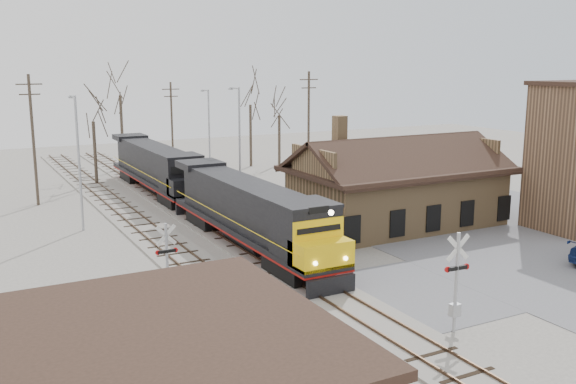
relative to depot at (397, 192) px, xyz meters
name	(u,v)px	position (x,y,z in m)	size (l,w,h in m)	color
ground	(349,307)	(-11.99, -12.00, -2.41)	(140.00, 140.00, 0.00)	#A29C92
road	(349,307)	(-11.99, -12.00, -2.39)	(60.00, 9.00, 0.03)	slate
parking_lot	(543,239)	(6.01, -8.00, -2.39)	(22.00, 26.00, 0.03)	slate
track_main	(227,234)	(-11.99, 3.00, -2.34)	(3.40, 90.00, 0.24)	#A29C92
track_siding	(163,242)	(-16.49, 3.00, -2.34)	(3.40, 90.00, 0.24)	#A29C92
depot	(397,192)	(0.00, 0.00, 0.00)	(15.20, 9.31, 7.90)	#97774E
locomotive_lead	(252,214)	(-11.99, -1.10, -0.09)	(2.97, 19.86, 4.41)	black
locomotive_trailing	(157,168)	(-11.99, 19.03, -0.09)	(2.97, 19.86, 4.17)	black
crossbuck_near	(456,287)	(-9.51, -16.54, -0.34)	(1.28, 0.34, 4.47)	#A5A8AD
crossbuck_far	(167,265)	(-19.39, -7.25, -0.54)	(1.13, 0.30, 3.97)	#A5A8AD
streetlight_a	(78,156)	(-20.41, 8.99, 2.81)	(0.25, 2.04, 9.36)	#A5A8AD
streetlight_b	(239,140)	(-7.23, 11.61, 2.93)	(0.25, 2.04, 9.59)	#A5A8AD
streetlight_c	(209,128)	(-4.48, 25.56, 2.56)	(0.25, 2.04, 8.86)	#A5A8AD
utility_pole_a	(33,138)	(-22.11, 18.97, 3.15)	(2.00, 0.24, 10.65)	#382D23
utility_pole_b	(172,122)	(-5.54, 34.33, 2.52)	(2.00, 0.24, 9.41)	#382D23
utility_pole_c	(309,124)	(3.33, 18.57, 3.19)	(2.00, 0.24, 10.72)	#382D23
tree_b	(93,111)	(-15.84, 26.39, 4.61)	(4.02, 4.02, 9.86)	#382D23
tree_c	(120,83)	(-11.36, 33.84, 6.99)	(5.38, 5.38, 13.18)	#382D23
tree_d	(250,94)	(1.94, 29.23, 5.67)	(4.63, 4.63, 11.34)	#382D23
tree_e	(279,107)	(5.27, 28.65, 4.17)	(3.77, 3.77, 9.25)	#382D23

